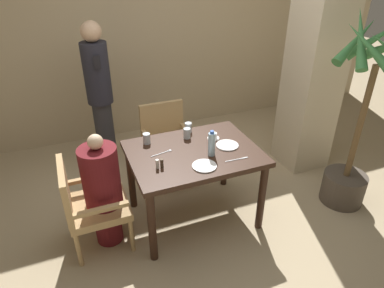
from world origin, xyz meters
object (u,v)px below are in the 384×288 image
object	(u,v)px
standing_host	(100,93)
water_bottle	(212,144)
chair_left_side	(88,203)
plate_main_left	(204,166)
glass_tall_near	(188,128)
diner_in_left_chair	(103,190)
chair_far_side	(166,139)
plate_main_right	(227,145)
glass_tall_far	(147,139)
potted_palm	(356,138)
teacup_with_saucer	(213,136)
glass_tall_mid	(187,133)

from	to	relation	value
standing_host	water_bottle	bearing A→B (deg)	-63.79
chair_left_side	plate_main_left	xyz separation A→B (m)	(0.97, -0.27, 0.30)
glass_tall_near	standing_host	bearing A→B (deg)	124.85
standing_host	glass_tall_near	bearing A→B (deg)	-55.15
diner_in_left_chair	glass_tall_near	bearing A→B (deg)	21.35
chair_far_side	water_bottle	xyz separation A→B (m)	(0.12, -0.95, 0.41)
plate_main_right	glass_tall_far	bearing A→B (deg)	154.44
diner_in_left_chair	potted_palm	size ratio (longest dim) A/B	0.56
plate_main_left	chair_left_side	bearing A→B (deg)	164.42
chair_left_side	teacup_with_saucer	bearing A→B (deg)	6.79
diner_in_left_chair	glass_tall_far	distance (m)	0.62
chair_far_side	glass_tall_near	distance (m)	0.59
diner_in_left_chair	standing_host	distance (m)	1.44
chair_far_side	glass_tall_far	size ratio (longest dim) A/B	8.45
plate_main_left	glass_tall_near	bearing A→B (deg)	80.98
chair_left_side	glass_tall_mid	world-z (taller)	glass_tall_mid
diner_in_left_chair	teacup_with_saucer	xyz separation A→B (m)	(1.11, 0.15, 0.23)
teacup_with_saucer	glass_tall_far	size ratio (longest dim) A/B	1.16
chair_far_side	glass_tall_mid	size ratio (longest dim) A/B	8.45
glass_tall_far	potted_palm	bearing A→B (deg)	-18.66
plate_main_right	water_bottle	size ratio (longest dim) A/B	0.87
chair_far_side	standing_host	size ratio (longest dim) A/B	0.50
chair_left_side	potted_palm	xyz separation A→B (m)	(2.54, -0.35, 0.30)
chair_left_side	water_bottle	world-z (taller)	water_bottle
potted_palm	glass_tall_mid	bearing A→B (deg)	158.39
plate_main_left	water_bottle	distance (m)	0.23
teacup_with_saucer	glass_tall_mid	distance (m)	0.26
potted_palm	plate_main_right	bearing A→B (deg)	165.41
plate_main_right	standing_host	bearing A→B (deg)	123.87
chair_left_side	chair_far_side	xyz separation A→B (m)	(0.98, 0.83, 0.00)
chair_far_side	chair_left_side	bearing A→B (deg)	-139.58
potted_palm	water_bottle	xyz separation A→B (m)	(-1.44, 0.23, 0.12)
chair_left_side	glass_tall_mid	bearing A→B (deg)	14.17
potted_palm	plate_main_left	world-z (taller)	potted_palm
standing_host	glass_tall_mid	xyz separation A→B (m)	(0.65, -1.12, -0.11)
teacup_with_saucer	potted_palm	bearing A→B (deg)	-21.01
water_bottle	standing_host	bearing A→B (deg)	116.21
diner_in_left_chair	water_bottle	distance (m)	1.02
glass_tall_far	plate_main_left	bearing A→B (deg)	-58.76
chair_left_side	glass_tall_near	world-z (taller)	glass_tall_near
chair_far_side	glass_tall_mid	xyz separation A→B (m)	(0.03, -0.58, 0.35)
standing_host	plate_main_right	xyz separation A→B (m)	(0.94, -1.40, -0.15)
chair_far_side	potted_palm	xyz separation A→B (m)	(1.56, -1.19, 0.30)
diner_in_left_chair	plate_main_left	size ratio (longest dim) A/B	5.23
diner_in_left_chair	glass_tall_far	size ratio (longest dim) A/B	10.91
glass_tall_near	diner_in_left_chair	bearing A→B (deg)	-158.65
standing_host	potted_palm	bearing A→B (deg)	-38.35
plate_main_left	potted_palm	bearing A→B (deg)	-2.95
glass_tall_far	water_bottle	bearing A→B (deg)	-41.28
diner_in_left_chair	potted_palm	distance (m)	2.44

